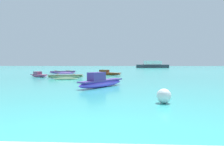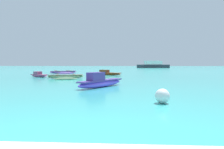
# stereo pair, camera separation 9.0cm
# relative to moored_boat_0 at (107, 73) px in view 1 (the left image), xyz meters

# --- Properties ---
(moored_boat_0) EXTENTS (3.95, 2.86, 0.68)m
(moored_boat_0) POSITION_rel_moored_boat_0_xyz_m (0.00, 0.00, 0.00)
(moored_boat_0) COLOR #AF4A1B
(moored_boat_0) RESTS_ON ground_plane
(moored_boat_1) EXTENTS (3.89, 4.37, 0.43)m
(moored_boat_1) POSITION_rel_moored_boat_0_xyz_m (-6.96, 3.78, -0.04)
(moored_boat_1) COLOR #C86AD2
(moored_boat_1) RESTS_ON ground_plane
(moored_boat_2) EXTENTS (2.51, 1.96, 0.61)m
(moored_boat_2) POSITION_rel_moored_boat_0_xyz_m (-7.24, -4.35, -0.02)
(moored_boat_2) COLOR pink
(moored_boat_2) RESTS_ON ground_plane
(moored_boat_3) EXTENTS (3.70, 4.14, 0.43)m
(moored_boat_3) POSITION_rel_moored_boat_0_xyz_m (-3.66, -6.30, -0.03)
(moored_boat_3) COLOR #BDC48F
(moored_boat_3) RESTS_ON ground_plane
(moored_boat_4) EXTENTS (2.77, 3.78, 0.96)m
(moored_boat_4) POSITION_rel_moored_boat_0_xyz_m (0.66, -13.57, 0.10)
(moored_boat_4) COLOR #784CE8
(moored_boat_4) RESTS_ON ground_plane
(mooring_buoy_1) EXTENTS (0.55, 0.55, 0.55)m
(mooring_buoy_1) POSITION_rel_moored_boat_0_xyz_m (3.58, -18.51, 0.04)
(mooring_buoy_1) COLOR white
(mooring_buoy_1) RESTS_ON ground_plane
(distant_ferry) EXTENTS (11.17, 2.46, 2.46)m
(distant_ferry) POSITION_rel_moored_boat_0_xyz_m (12.63, 44.78, 0.76)
(distant_ferry) COLOR #2D333D
(distant_ferry) RESTS_ON ground_plane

